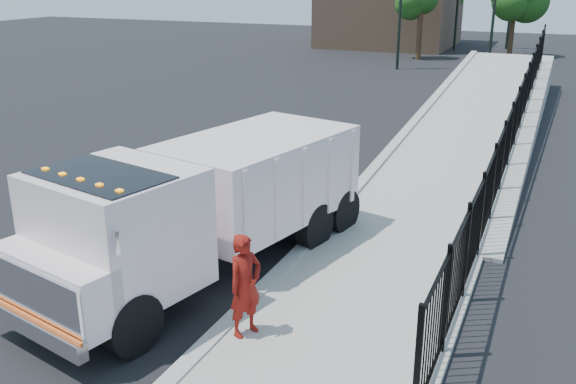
% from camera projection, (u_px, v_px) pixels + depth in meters
% --- Properties ---
extents(ground, '(120.00, 120.00, 0.00)m').
position_uv_depth(ground, '(244.00, 312.00, 11.63)').
color(ground, black).
rests_on(ground, ground).
extents(curb, '(0.30, 12.00, 0.16)m').
position_uv_depth(curb, '(184.00, 368.00, 9.87)').
color(curb, '#ADAAA3').
rests_on(curb, ground).
extents(ramp, '(3.95, 24.06, 3.19)m').
position_uv_depth(ramp, '(482.00, 131.00, 24.71)').
color(ramp, '#9E998E').
rests_on(ramp, ground).
extents(iron_fence, '(0.10, 28.00, 1.80)m').
position_uv_depth(iron_fence, '(514.00, 135.00, 20.41)').
color(iron_fence, black).
rests_on(iron_fence, ground).
extents(truck, '(4.29, 8.37, 2.74)m').
position_uv_depth(truck, '(200.00, 203.00, 12.62)').
color(truck, black).
rests_on(truck, ground).
extents(worker, '(0.64, 0.76, 1.77)m').
position_uv_depth(worker, '(245.00, 285.00, 10.47)').
color(worker, maroon).
rests_on(worker, sidewalk).
extents(tree_0, '(2.35, 2.35, 5.18)m').
position_uv_depth(tree_0, '(422.00, 1.00, 43.24)').
color(tree_0, '#382314').
rests_on(tree_0, ground).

